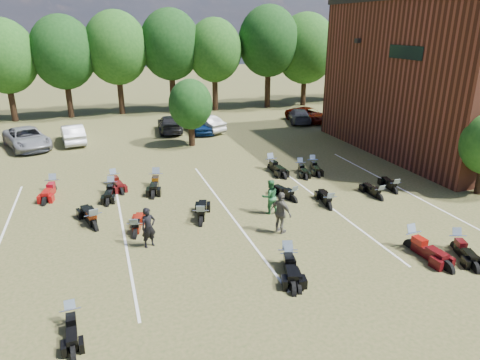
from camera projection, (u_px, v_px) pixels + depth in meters
name	position (u px, v px, depth m)	size (l,w,h in m)	color
ground	(313.00, 229.00, 19.02)	(160.00, 160.00, 0.00)	brown
car_1	(73.00, 134.00, 32.63)	(1.52, 4.36, 1.44)	silver
car_2	(27.00, 138.00, 31.25)	(2.48, 5.37, 1.49)	gray
car_3	(170.00, 124.00, 36.06)	(1.93, 4.74, 1.37)	black
car_4	(201.00, 124.00, 35.83)	(1.67, 4.15, 1.41)	navy
car_5	(204.00, 124.00, 36.05)	(1.46, 4.19, 1.38)	#9D9C98
car_6	(308.00, 115.00, 39.84)	(2.12, 4.60, 1.28)	#500D04
car_7	(299.00, 116.00, 39.52)	(1.78, 4.39, 1.27)	#39393E
person_black	(149.00, 227.00, 17.29)	(0.62, 0.41, 1.70)	black
person_green	(270.00, 197.00, 20.39)	(0.83, 0.64, 1.70)	#286D3A
person_grey	(281.00, 213.00, 18.43)	(1.10, 0.46, 1.87)	#57534A
motorcycle_1	(73.00, 324.00, 13.00)	(0.63, 1.99, 1.11)	black
motorcycle_2	(288.00, 266.00, 16.11)	(0.68, 2.13, 1.19)	black
motorcycle_3	(287.00, 265.00, 16.21)	(0.76, 2.39, 1.33)	black
motorcycle_5	(455.00, 249.00, 17.35)	(0.71, 2.24, 1.25)	black
motorcycle_6	(411.00, 248.00, 17.44)	(0.81, 2.53, 1.41)	#44090C
motorcycle_7	(136.00, 236.00, 18.41)	(0.69, 2.18, 1.21)	maroon
motorcycle_8	(95.00, 229.00, 19.09)	(0.80, 2.50, 1.39)	black
motorcycle_9	(201.00, 224.00, 19.54)	(0.77, 2.41, 1.35)	black
motorcycle_10	(293.00, 201.00, 22.02)	(0.70, 2.19, 1.22)	black
motorcycle_11	(329.00, 208.00, 21.18)	(0.70, 2.19, 1.22)	black
motorcycle_12	(379.00, 199.00, 22.27)	(0.66, 2.07, 1.15)	black
motorcycle_13	(394.00, 193.00, 23.15)	(0.66, 2.07, 1.15)	black
motorcycle_14	(115.00, 184.00, 24.37)	(0.72, 2.25, 1.26)	#4C0A0D
motorcycle_15	(54.00, 191.00, 23.33)	(0.78, 2.43, 1.36)	#970B0B
motorcycle_16	(112.00, 193.00, 23.13)	(0.73, 2.28, 1.27)	black
motorcycle_17	(157.00, 185.00, 24.23)	(0.81, 2.53, 1.41)	black
motorcycle_18	(271.00, 169.00, 26.93)	(0.80, 2.51, 1.40)	black
motorcycle_19	(300.00, 171.00, 26.57)	(0.66, 2.08, 1.16)	black
motorcycle_20	(312.00, 169.00, 27.01)	(0.69, 2.17, 1.21)	black
tree_line	(170.00, 49.00, 42.36)	(56.00, 6.00, 9.79)	black
young_tree_midfield	(190.00, 104.00, 31.15)	(3.20, 3.20, 4.70)	black
parking_lines	(228.00, 212.00, 20.78)	(20.10, 14.00, 0.01)	silver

